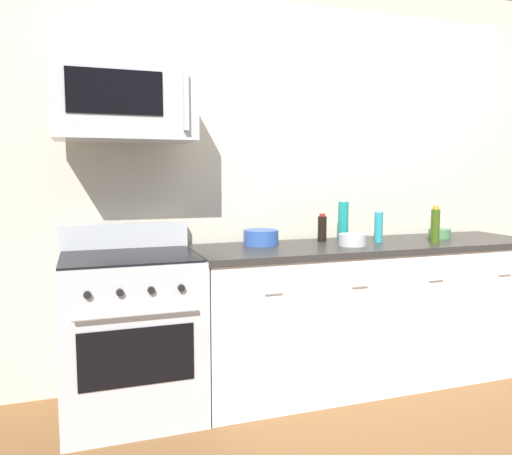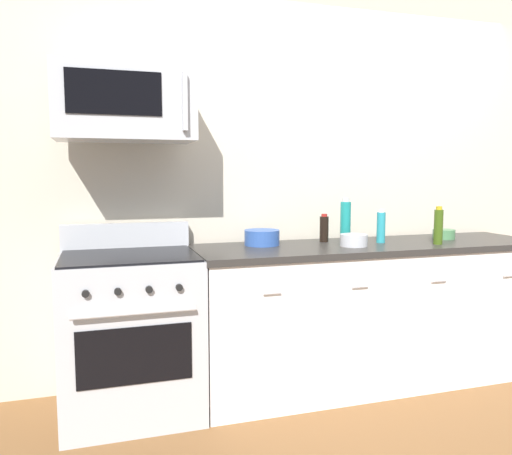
# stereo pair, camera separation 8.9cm
# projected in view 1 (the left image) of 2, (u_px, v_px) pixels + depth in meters

# --- Properties ---
(ground_plane) EXTENTS (6.51, 6.51, 0.00)m
(ground_plane) POSITION_uv_depth(u_px,v_px,m) (368.00, 378.00, 3.39)
(ground_plane) COLOR brown
(back_wall) EXTENTS (5.42, 0.10, 2.70)m
(back_wall) POSITION_uv_depth(u_px,v_px,m) (342.00, 177.00, 3.64)
(back_wall) COLOR beige
(back_wall) RESTS_ON ground_plane
(counter_unit) EXTENTS (2.33, 0.66, 0.92)m
(counter_unit) POSITION_uv_depth(u_px,v_px,m) (370.00, 312.00, 3.34)
(counter_unit) COLOR white
(counter_unit) RESTS_ON ground_plane
(range_oven) EXTENTS (0.76, 0.69, 1.07)m
(range_oven) POSITION_uv_depth(u_px,v_px,m) (131.00, 334.00, 2.85)
(range_oven) COLOR #B7BABF
(range_oven) RESTS_ON ground_plane
(microwave) EXTENTS (0.74, 0.44, 0.40)m
(microwave) POSITION_uv_depth(u_px,v_px,m) (124.00, 104.00, 2.76)
(microwave) COLOR #B7BABF
(bottle_sparkling_teal) EXTENTS (0.07, 0.07, 0.29)m
(bottle_sparkling_teal) POSITION_uv_depth(u_px,v_px,m) (343.00, 220.00, 3.39)
(bottle_sparkling_teal) COLOR #197F7A
(bottle_sparkling_teal) RESTS_ON countertop_slab
(bottle_soy_sauce_dark) EXTENTS (0.06, 0.06, 0.19)m
(bottle_soy_sauce_dark) POSITION_uv_depth(u_px,v_px,m) (322.00, 228.00, 3.35)
(bottle_soy_sauce_dark) COLOR black
(bottle_soy_sauce_dark) RESTS_ON countertop_slab
(bottle_olive_oil) EXTENTS (0.06, 0.06, 0.24)m
(bottle_olive_oil) POSITION_uv_depth(u_px,v_px,m) (435.00, 226.00, 3.26)
(bottle_olive_oil) COLOR #385114
(bottle_olive_oil) RESTS_ON countertop_slab
(bottle_dish_soap) EXTENTS (0.06, 0.06, 0.22)m
(bottle_dish_soap) POSITION_uv_depth(u_px,v_px,m) (379.00, 226.00, 3.32)
(bottle_dish_soap) COLOR teal
(bottle_dish_soap) RESTS_ON countertop_slab
(bowl_green_glaze) EXTENTS (0.15, 0.15, 0.07)m
(bowl_green_glaze) POSITION_uv_depth(u_px,v_px,m) (439.00, 233.00, 3.53)
(bowl_green_glaze) COLOR #477A4C
(bowl_green_glaze) RESTS_ON countertop_slab
(bowl_blue_mixing) EXTENTS (0.22, 0.22, 0.10)m
(bowl_blue_mixing) POSITION_uv_depth(u_px,v_px,m) (261.00, 237.00, 3.19)
(bowl_blue_mixing) COLOR #2D519E
(bowl_blue_mixing) RESTS_ON countertop_slab
(bowl_steel_prep) EXTENTS (0.17, 0.17, 0.07)m
(bowl_steel_prep) POSITION_uv_depth(u_px,v_px,m) (352.00, 239.00, 3.17)
(bowl_steel_prep) COLOR #B2B5BA
(bowl_steel_prep) RESTS_ON countertop_slab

